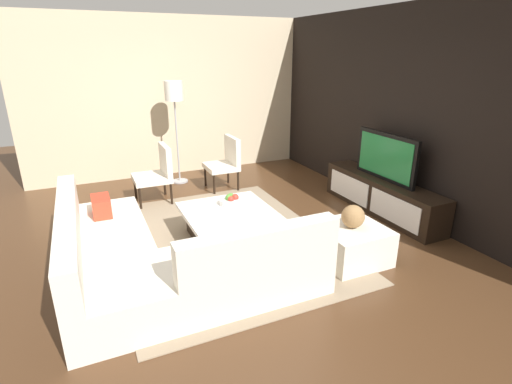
% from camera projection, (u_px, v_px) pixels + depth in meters
% --- Properties ---
extents(ground_plane, '(14.00, 14.00, 0.00)m').
position_uv_depth(ground_plane, '(224.00, 244.00, 4.72)').
color(ground_plane, '#4C301C').
extents(feature_wall_back, '(6.40, 0.12, 2.80)m').
position_uv_depth(feature_wall_back, '(408.00, 114.00, 5.28)').
color(feature_wall_back, black).
rests_on(feature_wall_back, ground).
extents(side_wall_left, '(0.12, 5.20, 2.80)m').
position_uv_depth(side_wall_left, '(172.00, 98.00, 7.06)').
color(side_wall_left, beige).
rests_on(side_wall_left, ground).
extents(area_rug, '(3.29, 2.49, 0.01)m').
position_uv_depth(area_rug, '(221.00, 240.00, 4.80)').
color(area_rug, gray).
rests_on(area_rug, ground).
extents(media_console, '(2.08, 0.43, 0.50)m').
position_uv_depth(media_console, '(381.00, 196.00, 5.56)').
color(media_console, black).
rests_on(media_console, ground).
extents(television, '(1.12, 0.06, 0.65)m').
position_uv_depth(television, '(386.00, 157.00, 5.36)').
color(television, black).
rests_on(television, media_console).
extents(sectional_couch, '(2.43, 2.34, 0.79)m').
position_uv_depth(sectional_couch, '(157.00, 258.00, 3.84)').
color(sectional_couch, silver).
rests_on(sectional_couch, ground).
extents(coffee_table, '(1.06, 1.05, 0.38)m').
position_uv_depth(coffee_table, '(229.00, 224.00, 4.77)').
color(coffee_table, black).
rests_on(coffee_table, ground).
extents(accent_chair_near, '(0.57, 0.54, 0.87)m').
position_uv_depth(accent_chair_near, '(158.00, 171.00, 5.91)').
color(accent_chair_near, black).
rests_on(accent_chair_near, ground).
extents(floor_lamp, '(0.30, 0.30, 1.74)m').
position_uv_depth(floor_lamp, '(174.00, 98.00, 6.45)').
color(floor_lamp, '#A5A5AA').
rests_on(floor_lamp, ground).
extents(ottoman, '(0.70, 0.70, 0.40)m').
position_uv_depth(ottoman, '(350.00, 243.00, 4.29)').
color(ottoman, silver).
rests_on(ottoman, ground).
extents(fruit_bowl, '(0.28, 0.28, 0.14)m').
position_uv_depth(fruit_bowl, '(231.00, 200.00, 4.89)').
color(fruit_bowl, silver).
rests_on(fruit_bowl, coffee_table).
extents(accent_chair_far, '(0.55, 0.50, 0.87)m').
position_uv_depth(accent_chair_far, '(226.00, 160.00, 6.49)').
color(accent_chair_far, black).
rests_on(accent_chair_far, ground).
extents(decorative_ball, '(0.25, 0.25, 0.25)m').
position_uv_depth(decorative_ball, '(353.00, 216.00, 4.18)').
color(decorative_ball, '#997247').
rests_on(decorative_ball, ottoman).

